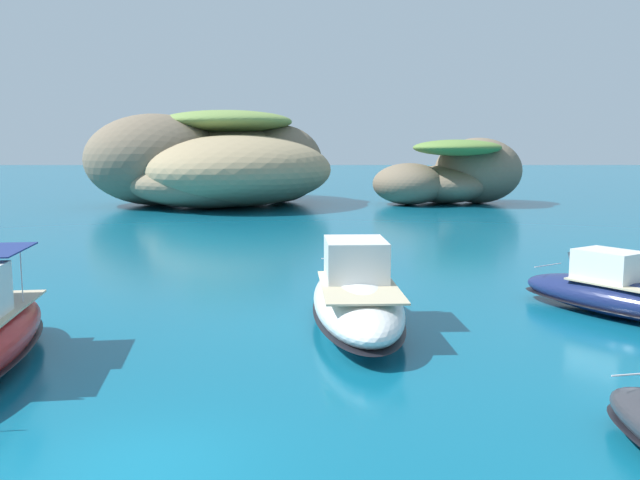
{
  "coord_description": "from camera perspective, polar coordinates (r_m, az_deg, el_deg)",
  "views": [
    {
      "loc": [
        3.18,
        -11.53,
        5.69
      ],
      "look_at": [
        3.32,
        15.52,
        1.99
      ],
      "focal_mm": 38.49,
      "sensor_mm": 36.0,
      "label": 1
    }
  ],
  "objects": [
    {
      "name": "islet_large",
      "position": [
        69.4,
        -8.27,
        6.23
      ],
      "size": [
        27.07,
        31.08,
        9.27
      ],
      "color": "#9E8966",
      "rests_on": "ground"
    },
    {
      "name": "motorboat_white",
      "position": [
        21.93,
        3.06,
        -4.81
      ],
      "size": [
        3.16,
        9.37,
        2.73
      ],
      "color": "white",
      "rests_on": "ground"
    },
    {
      "name": "motorboat_navy",
      "position": [
        25.35,
        23.39,
        -4.14
      ],
      "size": [
        5.98,
        7.37,
        2.19
      ],
      "color": "navy",
      "rests_on": "ground"
    },
    {
      "name": "ground_plane",
      "position": [
        13.24,
        -14.89,
        -17.94
      ],
      "size": [
        400.0,
        400.0,
        0.0
      ],
      "primitive_type": "plane",
      "color": "#0C5B7A"
    },
    {
      "name": "islet_small",
      "position": [
        70.12,
        10.96,
        5.29
      ],
      "size": [
        16.85,
        12.89,
        6.56
      ],
      "color": "#756651",
      "rests_on": "ground"
    }
  ]
}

